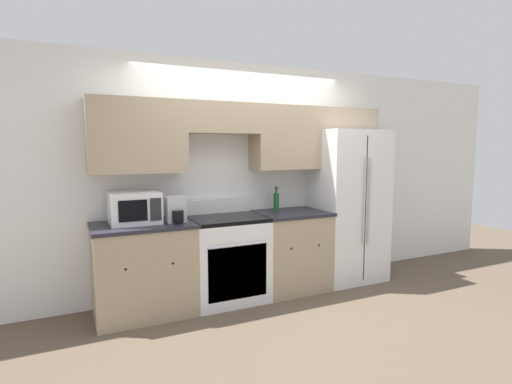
{
  "coord_description": "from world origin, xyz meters",
  "views": [
    {
      "loc": [
        -1.86,
        -3.6,
        1.65
      ],
      "look_at": [
        -0.0,
        0.31,
        1.16
      ],
      "focal_mm": 28.0,
      "sensor_mm": 36.0,
      "label": 1
    }
  ],
  "objects": [
    {
      "name": "oven_range",
      "position": [
        -0.35,
        0.31,
        0.46
      ],
      "size": [
        0.8,
        0.65,
        1.07
      ],
      "color": "white",
      "rests_on": "ground_plane"
    },
    {
      "name": "microwave",
      "position": [
        -1.28,
        0.38,
        1.06
      ],
      "size": [
        0.47,
        0.42,
        0.31
      ],
      "color": "white",
      "rests_on": "lower_cabinets_left"
    },
    {
      "name": "wall_back",
      "position": [
        0.02,
        0.59,
        1.47
      ],
      "size": [
        8.0,
        0.39,
        2.6
      ],
      "color": "white",
      "rests_on": "ground_plane"
    },
    {
      "name": "lower_cabinets_left",
      "position": [
        -1.22,
        0.31,
        0.46
      ],
      "size": [
        0.97,
        0.64,
        0.91
      ],
      "color": "tan",
      "rests_on": "ground_plane"
    },
    {
      "name": "refrigerator",
      "position": [
        1.27,
        0.34,
        0.93
      ],
      "size": [
        0.85,
        0.72,
        1.85
      ],
      "color": "white",
      "rests_on": "ground_plane"
    },
    {
      "name": "ground_plane",
      "position": [
        0.0,
        0.0,
        0.0
      ],
      "size": [
        12.0,
        12.0,
        0.0
      ],
      "primitive_type": "plane",
      "color": "brown"
    },
    {
      "name": "lower_cabinets_right",
      "position": [
        0.45,
        0.31,
        0.46
      ],
      "size": [
        0.81,
        0.64,
        0.91
      ],
      "color": "tan",
      "rests_on": "ground_plane"
    },
    {
      "name": "bottle",
      "position": [
        0.35,
        0.49,
        1.02
      ],
      "size": [
        0.07,
        0.07,
        0.28
      ],
      "color": "#195928",
      "rests_on": "lower_cabinets_right"
    },
    {
      "name": "paper_towel_holder",
      "position": [
        -0.91,
        0.24,
        1.03
      ],
      "size": [
        0.19,
        0.23,
        0.26
      ],
      "color": "#B7B7BC",
      "rests_on": "lower_cabinets_left"
    }
  ]
}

